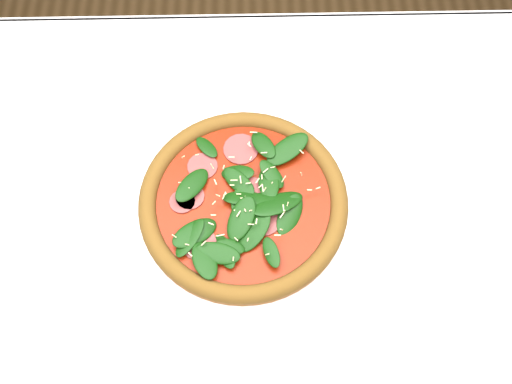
{
  "coord_description": "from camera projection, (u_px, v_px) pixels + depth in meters",
  "views": [
    {
      "loc": [
        0.05,
        -0.3,
        1.49
      ],
      "look_at": [
        0.06,
        0.05,
        0.77
      ],
      "focal_mm": 40.0,
      "sensor_mm": 36.0,
      "label": 1
    }
  ],
  "objects": [
    {
      "name": "pizza",
      "position": [
        243.0,
        200.0,
        0.79
      ],
      "size": [
        0.38,
        0.38,
        0.04
      ],
      "rotation": [
        0.0,
        0.0,
        -0.41
      ],
      "color": "#A16227",
      "rests_on": "plate"
    },
    {
      "name": "plate",
      "position": [
        244.0,
        206.0,
        0.81
      ],
      "size": [
        0.34,
        0.34,
        0.01
      ],
      "color": "white",
      "rests_on": "dining_table"
    },
    {
      "name": "dining_table",
      "position": [
        221.0,
        258.0,
        0.88
      ],
      "size": [
        1.21,
        0.81,
        0.75
      ],
      "color": "white",
      "rests_on": "ground"
    },
    {
      "name": "ground",
      "position": [
        235.0,
        343.0,
        1.47
      ],
      "size": [
        6.0,
        6.0,
        0.0
      ],
      "primitive_type": "plane",
      "color": "brown",
      "rests_on": "ground"
    }
  ]
}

